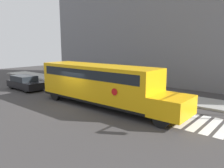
{
  "coord_description": "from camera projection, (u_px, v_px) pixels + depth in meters",
  "views": [
    {
      "loc": [
        12.23,
        -10.48,
        4.46
      ],
      "look_at": [
        2.27,
        1.5,
        1.66
      ],
      "focal_mm": 35.0,
      "sensor_mm": 36.0,
      "label": 1
    }
  ],
  "objects": [
    {
      "name": "sidewalk_strip",
      "position": [
        127.0,
        90.0,
        21.32
      ],
      "size": [
        44.0,
        3.0,
        0.15
      ],
      "color": "#9E9E99",
      "rests_on": "ground"
    },
    {
      "name": "ground_plane",
      "position": [
        76.0,
        105.0,
        16.42
      ],
      "size": [
        60.0,
        60.0,
        0.0
      ],
      "primitive_type": "plane",
      "color": "#3A3838"
    },
    {
      "name": "parked_car",
      "position": [
        25.0,
        83.0,
        21.98
      ],
      "size": [
        4.36,
        1.87,
        1.41
      ],
      "color": "black",
      "rests_on": "ground"
    },
    {
      "name": "building_backdrop",
      "position": [
        161.0,
        27.0,
        25.1
      ],
      "size": [
        32.0,
        4.0,
        13.06
      ],
      "color": "slate",
      "rests_on": "ground"
    },
    {
      "name": "school_bus",
      "position": [
        101.0,
        83.0,
        15.83
      ],
      "size": [
        11.8,
        2.57,
        3.01
      ],
      "color": "#EAA80F",
      "rests_on": "ground"
    }
  ]
}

